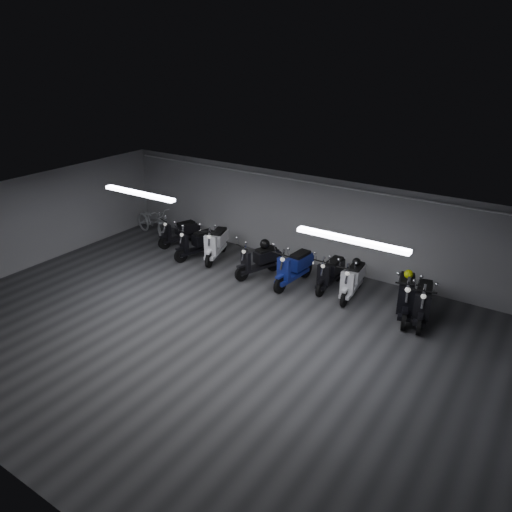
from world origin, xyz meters
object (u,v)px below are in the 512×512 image
Objects in this scene: scooter_4 at (294,262)px; scooter_6 at (353,275)px; scooter_8 at (424,296)px; helmet_2 at (409,274)px; bicycle at (153,218)px; scooter_3 at (258,255)px; helmet_0 at (265,244)px; scooter_1 at (196,238)px; scooter_5 at (330,268)px; scooter_7 at (407,289)px; scooter_2 at (216,238)px; helmet_1 at (357,262)px; scooter_0 at (179,228)px.

scooter_6 is (1.68, 0.25, -0.05)m from scooter_4.
scooter_8 is 0.68m from helmet_2.
scooter_4 is at bearing -82.26° from bicycle.
scooter_3 is 0.92× the size of scooter_4.
helmet_2 is (4.21, 0.13, 0.08)m from helmet_0.
bicycle is at bearing -178.52° from scooter_1.
scooter_4 is 1.12× the size of scooter_5.
scooter_2 is at bearing 161.69° from scooter_7.
scooter_3 is at bearing -175.17° from helmet_2.
scooter_2 is 1.08× the size of scooter_3.
helmet_1 is at bearing 9.82° from scooter_5.
helmet_0 is 1.27× the size of helmet_2.
helmet_0 is (2.47, 0.21, 0.29)m from scooter_1.
scooter_7 is at bearing -13.10° from scooter_6.
scooter_5 is 7.07m from bicycle.
scooter_4 is at bearing -158.93° from scooter_5.
scooter_7 is 0.41m from helmet_2.
scooter_4 is 1.07× the size of scooter_6.
scooter_1 is 3.56m from scooter_4.
scooter_8 is 8.33× the size of helmet_1.
scooter_8 is 6.48× the size of helmet_0.
helmet_0 is at bearing -178.19° from helmet_2.
scooter_4 is (1.17, 0.05, 0.06)m from scooter_3.
scooter_7 is (7.94, -0.41, 0.12)m from scooter_0.
scooter_0 is at bearing 173.31° from scooter_1.
scooter_7 reaches higher than scooter_1.
scooter_8 is (1.96, -0.25, 0.04)m from scooter_6.
scooter_6 is 2.78m from helmet_0.
scooter_1 is at bearing -160.25° from scooter_3.
scooter_8 reaches higher than scooter_5.
helmet_1 is 1.48m from helmet_2.
helmet_0 is at bearing 175.75° from scooter_4.
scooter_2 is 1.00× the size of scooter_8.
scooter_2 reaches higher than helmet_0.
helmet_0 is at bearing -19.18° from scooter_2.
scooter_8 is 2.05m from helmet_1.
helmet_2 is at bearing -2.97° from scooter_6.
scooter_4 reaches higher than helmet_0.
scooter_4 reaches higher than scooter_1.
scooter_1 is 7.83× the size of helmet_1.
scooter_3 is 4.38m from scooter_7.
scooter_7 is at bearing -1.79° from helmet_0.
scooter_3 is at bearing 15.35° from scooter_1.
scooter_0 is 8.38m from scooter_8.
scooter_6 is 1.97m from scooter_8.
scooter_5 is 2.08m from helmet_0.
scooter_2 is (1.77, -0.23, 0.08)m from scooter_0.
scooter_5 is at bearing 164.76° from scooter_6.
helmet_1 is (7.76, -0.13, 0.29)m from bicycle.
scooter_6 is at bearing -177.58° from helmet_2.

